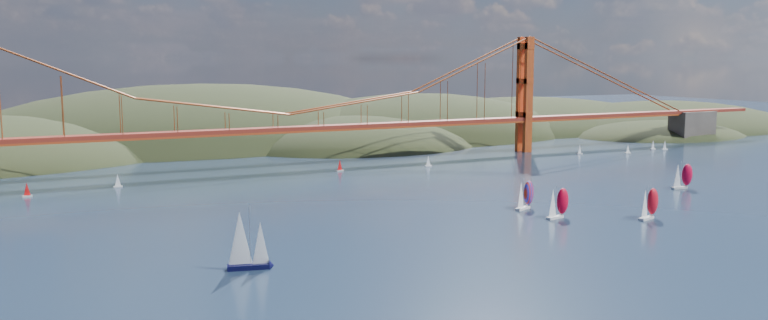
{
  "coord_description": "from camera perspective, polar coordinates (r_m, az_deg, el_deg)",
  "views": [
    {
      "loc": [
        -99.87,
        -113.77,
        44.7
      ],
      "look_at": [
        0.34,
        90.0,
        13.89
      ],
      "focal_mm": 35.0,
      "sensor_mm": 36.0,
      "label": 1
    }
  ],
  "objects": [
    {
      "name": "ground",
      "position": [
        157.85,
        14.64,
        -8.98
      ],
      "size": [
        1200.0,
        1200.0,
        0.0
      ],
      "primitive_type": "plane",
      "color": "black",
      "rests_on": "ground"
    },
    {
      "name": "distant_boat_8",
      "position": [
        312.71,
        3.39,
        -0.06
      ],
      "size": [
        3.0,
        2.0,
        4.7
      ],
      "color": "silver",
      "rests_on": "ground"
    },
    {
      "name": "distant_boat_4",
      "position": [
        364.1,
        14.68,
        0.8
      ],
      "size": [
        3.0,
        2.0,
        4.7
      ],
      "color": "silver",
      "rests_on": "ground"
    },
    {
      "name": "sloop_navy",
      "position": [
        162.78,
        -10.46,
        -6.09
      ],
      "size": [
        9.42,
        6.22,
        14.01
      ],
      "rotation": [
        0.0,
        0.0,
        -0.24
      ],
      "color": "black",
      "rests_on": "ground"
    },
    {
      "name": "racer_1",
      "position": [
        222.6,
        19.51,
        -3.11
      ],
      "size": [
        8.63,
        5.17,
        9.66
      ],
      "rotation": [
        0.0,
        0.0,
        0.29
      ],
      "color": "silver",
      "rests_on": "ground"
    },
    {
      "name": "bridge",
      "position": [
        309.98,
        -7.74,
        5.35
      ],
      "size": [
        552.0,
        12.0,
        55.0
      ],
      "color": "maroon",
      "rests_on": "ground"
    },
    {
      "name": "racer_0",
      "position": [
        216.49,
        13.08,
        -3.18
      ],
      "size": [
        8.49,
        4.58,
        9.52
      ],
      "rotation": [
        0.0,
        0.0,
        0.22
      ],
      "color": "silver",
      "rests_on": "ground"
    },
    {
      "name": "distant_boat_5",
      "position": [
        373.63,
        18.09,
        0.84
      ],
      "size": [
        3.0,
        2.0,
        4.7
      ],
      "color": "silver",
      "rests_on": "ground"
    },
    {
      "name": "distant_boat_7",
      "position": [
        393.93,
        20.61,
        1.07
      ],
      "size": [
        3.0,
        2.0,
        4.7
      ],
      "color": "silver",
      "rests_on": "ground"
    },
    {
      "name": "headlands",
      "position": [
        421.84,
        -5.86,
        -0.1
      ],
      "size": [
        725.0,
        225.0,
        96.0
      ],
      "color": "black",
      "rests_on": "ground"
    },
    {
      "name": "distant_boat_9",
      "position": [
        299.45,
        -3.38,
        -0.41
      ],
      "size": [
        3.0,
        2.0,
        4.7
      ],
      "color": "silver",
      "rests_on": "ground"
    },
    {
      "name": "distant_boat_6",
      "position": [
        393.74,
        19.82,
        1.1
      ],
      "size": [
        3.0,
        2.0,
        4.7
      ],
      "color": "silver",
      "rests_on": "ground"
    },
    {
      "name": "distant_boat_3",
      "position": [
        277.86,
        -19.63,
        -1.48
      ],
      "size": [
        3.0,
        2.0,
        4.7
      ],
      "color": "silver",
      "rests_on": "ground"
    },
    {
      "name": "racer_2",
      "position": [
        278.55,
        21.77,
        -1.11
      ],
      "size": [
        8.46,
        3.48,
        9.7
      ],
      "rotation": [
        0.0,
        0.0,
        -0.04
      ],
      "color": "silver",
      "rests_on": "ground"
    },
    {
      "name": "racer_rwb",
      "position": [
        227.59,
        10.67,
        -2.59
      ],
      "size": [
        8.46,
        5.59,
        9.46
      ],
      "rotation": [
        0.0,
        0.0,
        0.37
      ],
      "color": "white",
      "rests_on": "ground"
    },
    {
      "name": "distant_boat_2",
      "position": [
        269.83,
        -25.56,
        -2.05
      ],
      "size": [
        3.0,
        2.0,
        4.7
      ],
      "color": "silver",
      "rests_on": "ground"
    }
  ]
}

